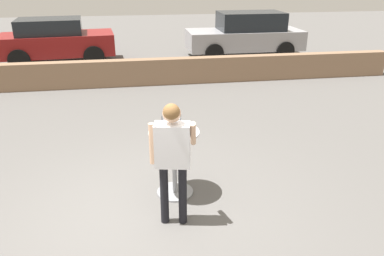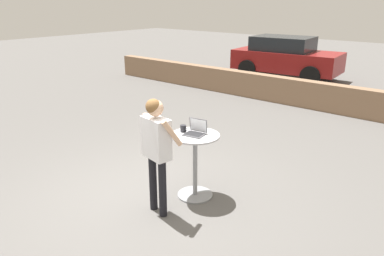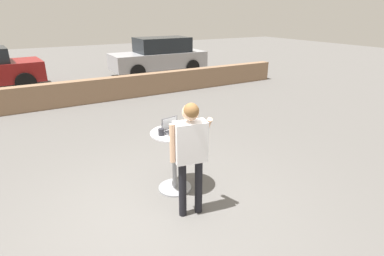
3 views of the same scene
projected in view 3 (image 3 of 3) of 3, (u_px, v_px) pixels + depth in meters
name	position (u px, v px, depth m)	size (l,w,h in m)	color
ground_plane	(160.00, 215.00, 4.38)	(50.00, 50.00, 0.00)	#5B5956
pavement_kerb	(76.00, 93.00, 9.47)	(15.88, 0.35, 0.76)	#84664C
cafe_table	(174.00, 155.00, 4.81)	(0.73, 0.73, 1.02)	gray
laptop	(173.00, 129.00, 4.67)	(0.33, 0.31, 0.22)	#515156
coffee_mug	(161.00, 132.00, 4.54)	(0.13, 0.09, 0.11)	#232328
standing_person	(190.00, 146.00, 4.02)	(0.61, 0.34, 1.70)	black
parked_car_near_street	(160.00, 56.00, 14.02)	(4.38, 1.86, 1.68)	#9E9EA3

